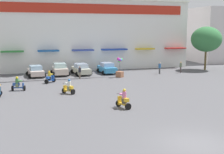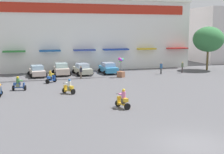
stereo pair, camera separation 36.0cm
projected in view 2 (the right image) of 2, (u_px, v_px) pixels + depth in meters
The scene contains 16 objects.
ground_plane at pixel (120, 94), 28.45m from camera, with size 128.00×128.00×0.00m, color #545357.
colonial_building at pixel (76, 11), 49.62m from camera, with size 34.51×18.84×21.79m.
flank_building_right at pixel (217, 35), 58.65m from camera, with size 10.40×11.84×10.13m.
plaza_tree_1 at pixel (208, 39), 44.82m from camera, with size 4.59×4.55×6.56m.
parked_car_0 at pixel (37, 71), 39.09m from camera, with size 2.51×4.04×1.47m.
parked_car_1 at pixel (61, 69), 40.35m from camera, with size 2.40×4.02×1.62m.
parked_car_2 at pixel (82, 69), 40.90m from camera, with size 2.54×4.43×1.51m.
parked_car_3 at pixel (108, 68), 41.93m from camera, with size 2.41×4.04×1.53m.
scooter_rider_1 at pixel (51, 78), 34.53m from camera, with size 1.38×1.41×1.45m.
scooter_rider_3 at pixel (123, 100), 23.37m from camera, with size 0.89×1.53×1.58m.
scooter_rider_6 at pixel (69, 88), 28.67m from camera, with size 1.20×1.35×1.47m.
scooter_rider_7 at pixel (19, 85), 30.21m from camera, with size 1.41×0.80×1.45m.
pedestrian_1 at pixel (182, 66), 42.39m from camera, with size 0.44×0.44×1.60m.
pedestrian_2 at pixel (161, 67), 41.30m from camera, with size 0.49×0.49×1.66m.
pedestrian_3 at pixel (81, 71), 37.52m from camera, with size 0.46×0.46×1.58m.
balloon_vendor_cart at pixel (121, 68), 38.52m from camera, with size 0.96×1.08×2.56m.
Camera 2 is at (-8.55, -13.50, 6.11)m, focal length 47.93 mm.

